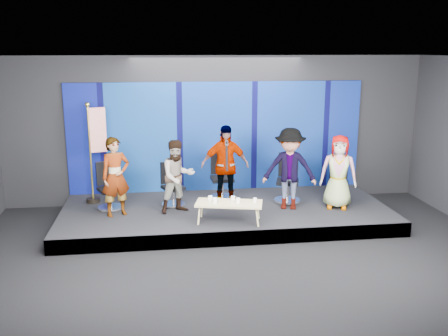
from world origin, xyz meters
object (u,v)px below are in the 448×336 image
at_px(panelist_e, 338,172).
at_px(coffee_table, 229,204).
at_px(panelist_a, 116,177).
at_px(mug_e, 255,200).
at_px(mug_d, 238,201).
at_px(chair_b, 172,191).
at_px(chair_c, 222,183).
at_px(panelist_d, 290,169).
at_px(chair_d, 287,186).
at_px(chair_e, 338,187).
at_px(panelist_b, 178,176).
at_px(mug_c, 233,199).
at_px(panelist_c, 225,166).
at_px(mug_a, 210,198).
at_px(flag_stand, 95,150).
at_px(chair_a, 109,194).
at_px(mug_b, 215,200).

height_order(panelist_e, coffee_table, panelist_e).
height_order(panelist_a, mug_e, panelist_a).
relative_size(panelist_e, mug_d, 15.80).
relative_size(chair_b, chair_c, 0.86).
bearing_deg(panelist_d, chair_d, 95.27).
relative_size(panelist_a, chair_e, 1.66).
xyz_separation_m(panelist_b, mug_c, (1.06, -0.67, -0.32)).
bearing_deg(chair_b, panelist_c, -27.53).
relative_size(panelist_b, panelist_e, 0.97).
relative_size(mug_a, flag_stand, 0.05).
distance_m(panelist_d, flag_stand, 4.24).
distance_m(chair_e, mug_a, 3.13).
height_order(chair_a, mug_e, chair_a).
bearing_deg(coffee_table, chair_d, 38.36).
bearing_deg(panelist_a, mug_d, -41.01).
relative_size(chair_a, panelist_c, 0.57).
bearing_deg(mug_c, coffee_table, -135.36).
height_order(chair_b, chair_c, chair_c).
distance_m(panelist_d, panelist_e, 1.06).
bearing_deg(chair_a, panelist_e, -29.87).
distance_m(chair_e, mug_e, 2.41).
xyz_separation_m(mug_b, mug_c, (0.37, 0.08, -0.00)).
relative_size(chair_c, flag_stand, 0.49).
xyz_separation_m(chair_d, mug_b, (-1.77, -1.17, 0.10)).
distance_m(chair_a, mug_d, 2.87).
relative_size(panelist_a, panelist_b, 1.06).
distance_m(chair_a, mug_a, 2.31).
height_order(panelist_d, mug_d, panelist_d).
distance_m(panelist_b, panelist_c, 1.10).
bearing_deg(panelist_c, chair_b, 171.25).
distance_m(panelist_e, mug_e, 2.08).
distance_m(panelist_b, panelist_d, 2.36).
relative_size(chair_c, mug_e, 12.49).
distance_m(panelist_a, panelist_e, 4.67).
bearing_deg(panelist_a, chair_a, 89.17).
distance_m(coffee_table, mug_a, 0.39).
height_order(panelist_e, mug_e, panelist_e).
relative_size(panelist_d, mug_d, 17.38).
distance_m(panelist_a, chair_e, 4.89).
distance_m(chair_a, chair_e, 5.05).
xyz_separation_m(chair_a, chair_c, (2.48, 0.42, 0.03)).
distance_m(chair_b, mug_b, 1.48).
distance_m(mug_c, mug_e, 0.44).
relative_size(chair_a, coffee_table, 0.72).
distance_m(panelist_c, mug_b, 1.23).
xyz_separation_m(chair_a, panelist_b, (1.45, -0.43, 0.44)).
xyz_separation_m(panelist_e, mug_c, (-2.35, -0.51, -0.35)).
bearing_deg(chair_e, chair_c, -172.30).
height_order(panelist_c, mug_e, panelist_c).
distance_m(chair_a, chair_c, 2.52).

